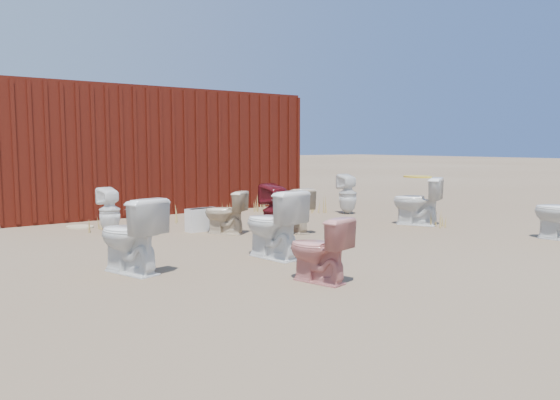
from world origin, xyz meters
TOP-DOWN VIEW (x-y plane):
  - ground at (0.00, 0.00)m, footprint 100.00×100.00m
  - shipping_container at (0.00, 5.20)m, footprint 6.00×2.40m
  - toilet_front_a at (-2.47, -0.15)m, footprint 0.64×0.86m
  - toilet_front_pink at (-1.15, -1.59)m, footprint 0.50×0.70m
  - toilet_front_c at (-0.85, -0.41)m, footprint 0.54×0.84m
  - toilet_front_maroon at (-0.08, 0.60)m, footprint 0.37×0.38m
  - toilet_back_a at (-1.76, 2.51)m, footprint 0.35×0.35m
  - toilet_back_beige_left at (-0.40, 1.43)m, footprint 0.66×0.72m
  - toilet_back_beige_right at (0.54, 0.94)m, footprint 0.52×0.73m
  - toilet_back_yellowlid at (2.61, 0.34)m, footprint 0.74×0.89m
  - toilet_back_e at (2.71, 2.09)m, footprint 0.40×0.41m
  - yellow_lid at (2.61, 0.34)m, footprint 0.40×0.50m
  - loose_tank at (-0.55, 1.88)m, footprint 0.51×0.24m
  - loose_lid_near at (-1.23, 2.86)m, footprint 0.54×0.60m
  - loose_lid_far at (-1.96, 3.35)m, footprint 0.54×0.58m
  - weed_clump_a at (-1.87, 2.87)m, footprint 0.36×0.36m
  - weed_clump_b at (0.55, 2.96)m, footprint 0.32×0.32m
  - weed_clump_c at (2.35, 2.64)m, footprint 0.36×0.36m
  - weed_clump_d at (-0.50, 3.03)m, footprint 0.30×0.30m
  - weed_clump_e at (1.46, 3.42)m, footprint 0.34×0.34m
  - weed_clump_f at (2.72, 0.01)m, footprint 0.28×0.28m

SIDE VIEW (x-z plane):
  - ground at x=0.00m, z-range 0.00..0.00m
  - loose_lid_near at x=-1.23m, z-range 0.00..0.02m
  - loose_lid_far at x=-1.96m, z-range 0.00..0.02m
  - weed_clump_f at x=2.72m, z-range 0.00..0.26m
  - weed_clump_a at x=-1.87m, z-range 0.00..0.27m
  - weed_clump_d at x=-0.50m, z-range 0.00..0.29m
  - weed_clump_b at x=0.55m, z-range 0.00..0.30m
  - weed_clump_c at x=2.35m, z-range 0.00..0.32m
  - weed_clump_e at x=1.46m, z-range 0.00..0.32m
  - loose_tank at x=-0.55m, z-range 0.00..0.35m
  - toilet_back_beige_left at x=-0.40m, z-range 0.00..0.64m
  - toilet_front_pink at x=-1.15m, z-range 0.00..0.64m
  - toilet_back_beige_right at x=0.54m, z-range 0.00..0.68m
  - toilet_back_a at x=-1.76m, z-range 0.00..0.69m
  - toilet_back_e at x=2.71m, z-range 0.00..0.76m
  - toilet_front_maroon at x=-0.08m, z-range 0.00..0.78m
  - toilet_front_a at x=-2.47m, z-range 0.00..0.79m
  - toilet_back_yellowlid at x=2.61m, z-range 0.00..0.79m
  - toilet_front_c at x=-0.85m, z-range 0.00..0.80m
  - yellow_lid at x=2.61m, z-range 0.79..0.81m
  - shipping_container at x=0.00m, z-range 0.00..2.40m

